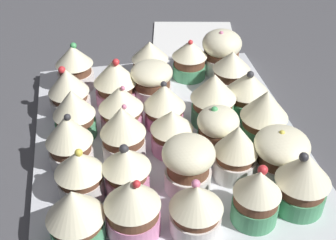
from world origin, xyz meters
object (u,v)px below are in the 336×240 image
Objects in this scene: cupcake_24 at (69,140)px; cupcake_19 at (123,132)px; cupcake_2 at (264,115)px; cupcake_3 at (247,92)px; cupcake_20 at (121,107)px; cupcake_9 at (213,98)px; cupcake_10 at (189,58)px; cupcake_12 at (188,164)px; cupcake_1 at (281,153)px; baking_tray at (168,140)px; napkin at (194,38)px; cupcake_16 at (149,60)px; cupcake_7 at (236,151)px; cupcake_25 at (74,113)px; cupcake_0 at (303,180)px; cupcake_27 at (75,66)px; cupcake_14 at (164,104)px; cupcake_15 at (152,81)px; cupcake_5 at (221,51)px; cupcake_26 at (69,91)px; cupcake_8 at (218,130)px; cupcake_13 at (169,131)px; cupcake_22 at (75,214)px; cupcake_18 at (127,170)px; cupcake_4 at (231,71)px; cupcake_23 at (80,174)px; cupcake_21 at (115,81)px; cupcake_17 at (133,206)px; cupcake_11 at (195,208)px.

cupcake_19 is at bearing -88.43° from cupcake_24.
cupcake_2 is 6.67cm from cupcake_3.
cupcake_9 is at bearing -93.33° from cupcake_20.
cupcake_12 is at bearing 166.88° from cupcake_10.
cupcake_10 reaches higher than cupcake_1.
baking_tray is 32.36cm from napkin.
cupcake_1 is 25.59cm from cupcake_10.
cupcake_16 is at bearing -34.69° from cupcake_24.
cupcake_2 reaches higher than cupcake_16.
cupcake_7 is 0.96× the size of cupcake_9.
cupcake_12 is 18.35cm from cupcake_25.
cupcake_3 is at bearing 0.31° from cupcake_0.
cupcake_27 reaches higher than cupcake_16.
cupcake_19 reaches higher than cupcake_25.
cupcake_12 and cupcake_20 have the same top height.
cupcake_14 reaches higher than cupcake_15.
cupcake_5 is (16.21, -12.11, 4.33)cm from baking_tray.
cupcake_5 is at bearing -73.71° from cupcake_26.
cupcake_0 is at bearing -145.41° from cupcake_14.
cupcake_8 is (-3.63, -5.95, 3.88)cm from baking_tray.
cupcake_13 is at bearing 146.45° from cupcake_5.
cupcake_5 is 1.19× the size of cupcake_15.
baking_tray is at bearing 179.99° from cupcake_14.
cupcake_15 is at bearing 1.22° from cupcake_13.
cupcake_18 is at bearing -46.87° from cupcake_22.
cupcake_9 reaches higher than cupcake_4.
cupcake_22 is 6.24cm from cupcake_23.
cupcake_9 is 0.51× the size of napkin.
cupcake_16 is (12.13, 12.61, -0.12)cm from cupcake_3.
cupcake_18 is (-9.56, 6.68, 4.27)cm from baking_tray.
cupcake_13 is 0.85× the size of cupcake_26.
cupcake_16 is 33.55cm from cupcake_22.
cupcake_26 is (17.86, 1.02, 0.08)cm from cupcake_23.
cupcake_19 reaches higher than cupcake_23.
cupcake_16 is 0.86× the size of cupcake_21.
cupcake_5 is at bearing -80.36° from cupcake_10.
cupcake_0 is at bearing -179.69° from cupcake_3.
cupcake_17 is at bearing 123.02° from cupcake_2.
cupcake_16 is (18.55, -0.25, 0.17)cm from cupcake_13.
cupcake_12 is 23.22cm from cupcake_26.
cupcake_9 is 20.08cm from cupcake_11.
cupcake_14 is at bearing -65.99° from cupcake_24.
napkin is (40.40, -10.28, -4.74)cm from cupcake_12.
cupcake_5 is at bearing -61.72° from cupcake_25.
cupcake_22 is (-5.31, 13.31, -0.16)cm from cupcake_12.
cupcake_20 is (18.45, 18.59, -0.44)cm from cupcake_0.
cupcake_12 is at bearing 156.18° from cupcake_5.
cupcake_20 is 9.40cm from cupcake_24.
baking_tray is 5.41× the size of cupcake_21.
cupcake_26 reaches higher than cupcake_12.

